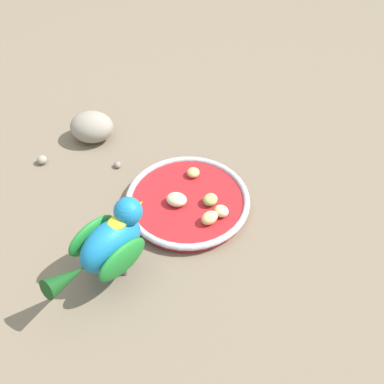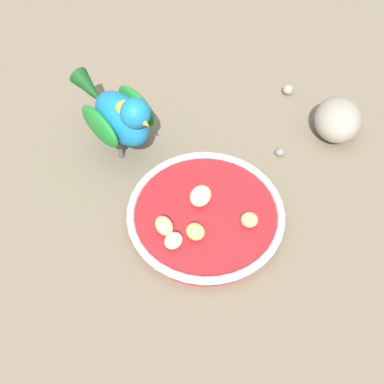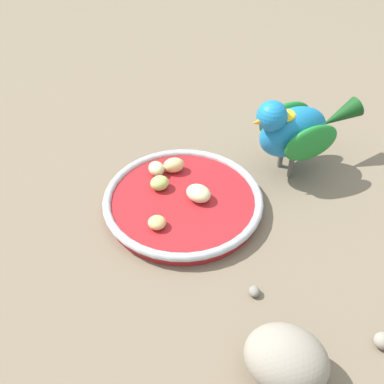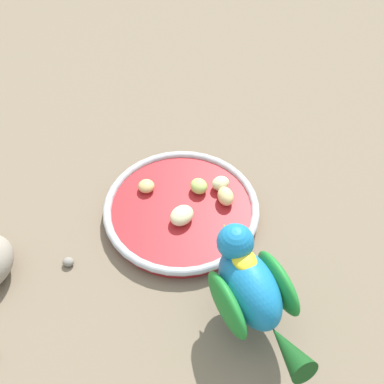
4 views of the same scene
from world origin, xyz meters
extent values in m
plane|color=#756651|center=(0.00, 0.00, 0.00)|extent=(4.00, 4.00, 0.00)
cylinder|color=#AD1E23|center=(0.02, 0.00, 0.01)|extent=(0.23, 0.23, 0.02)
torus|color=#B7BABF|center=(0.02, 0.00, 0.02)|extent=(0.24, 0.24, 0.01)
ellipsoid|color=#B2CC66|center=(0.01, -0.04, 0.03)|extent=(0.04, 0.04, 0.02)
ellipsoid|color=#E5C67F|center=(-0.04, -0.04, 0.03)|extent=(0.04, 0.04, 0.02)
ellipsoid|color=tan|center=(0.08, -0.02, 0.03)|extent=(0.03, 0.03, 0.02)
ellipsoid|color=beige|center=(0.01, 0.02, 0.03)|extent=(0.04, 0.05, 0.02)
ellipsoid|color=beige|center=(-0.02, -0.06, 0.03)|extent=(0.04, 0.04, 0.02)
cylinder|color=#59544C|center=(-0.10, 0.14, 0.02)|extent=(0.01, 0.01, 0.04)
cylinder|color=#59544C|center=(-0.13, 0.12, 0.02)|extent=(0.01, 0.01, 0.04)
ellipsoid|color=#197AB7|center=(-0.12, 0.13, 0.08)|extent=(0.13, 0.13, 0.08)
ellipsoid|color=#1E7F2D|center=(-0.10, 0.16, 0.08)|extent=(0.08, 0.08, 0.06)
ellipsoid|color=#1E7F2D|center=(-0.15, 0.11, 0.08)|extent=(0.08, 0.08, 0.06)
cone|color=#144719|center=(-0.18, 0.19, 0.08)|extent=(0.08, 0.08, 0.05)
sphere|color=#197AB7|center=(-0.09, 0.10, 0.12)|extent=(0.07, 0.07, 0.05)
cone|color=orange|center=(-0.07, 0.08, 0.11)|extent=(0.03, 0.03, 0.02)
ellipsoid|color=yellow|center=(-0.10, 0.12, 0.11)|extent=(0.05, 0.05, 0.01)
ellipsoid|color=gray|center=(0.24, 0.19, 0.03)|extent=(0.09, 0.11, 0.07)
ellipsoid|color=gray|center=(0.17, 0.30, 0.01)|extent=(0.03, 0.03, 0.02)
ellipsoid|color=gray|center=(0.14, 0.14, 0.01)|extent=(0.02, 0.02, 0.01)
camera|label=1|loc=(-0.56, 0.04, 0.65)|focal=42.28mm
camera|label=2|loc=(0.02, -0.38, 0.57)|focal=42.17mm
camera|label=3|loc=(0.55, 0.19, 0.54)|focal=48.70mm
camera|label=4|loc=(-0.16, 0.45, 0.63)|focal=48.27mm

